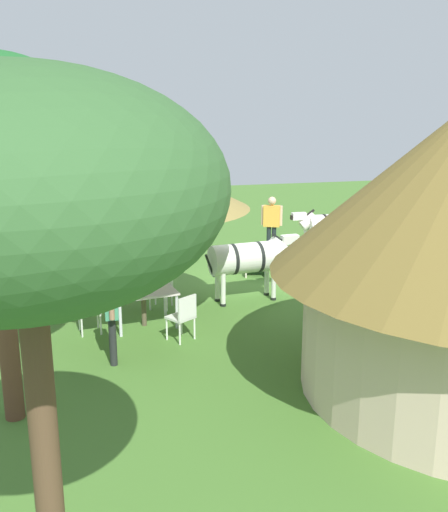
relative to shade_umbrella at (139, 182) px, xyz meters
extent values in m
plane|color=#46752C|center=(-3.07, -1.96, -2.91)|extent=(36.00, 36.00, 0.00)
cylinder|color=brown|center=(0.00, 0.00, -1.71)|extent=(0.10, 0.10, 2.39)
cone|color=olive|center=(0.00, 0.00, 0.00)|extent=(4.25, 4.25, 1.03)
cube|color=silver|center=(0.00, 0.00, -2.19)|extent=(1.37, 1.08, 0.04)
cylinder|color=silver|center=(-0.62, 0.32, -2.56)|extent=(0.06, 0.06, 0.70)
cylinder|color=silver|center=(0.51, 0.47, -2.56)|extent=(0.06, 0.06, 0.70)
cylinder|color=silver|center=(-0.51, -0.47, -2.56)|extent=(0.06, 0.06, 0.70)
cylinder|color=silver|center=(0.62, -0.32, -2.56)|extent=(0.06, 0.06, 0.70)
cube|color=white|center=(-0.49, -0.96, -2.46)|extent=(0.58, 0.57, 0.04)
cube|color=white|center=(-0.57, -1.13, -2.23)|extent=(0.41, 0.24, 0.45)
cylinder|color=white|center=(-0.58, -0.71, -2.68)|extent=(0.04, 0.04, 0.45)
cylinder|color=white|center=(-0.24, -0.88, -2.68)|extent=(0.04, 0.04, 0.45)
cylinder|color=white|center=(-0.74, -1.03, -2.68)|extent=(0.04, 0.04, 0.45)
cylinder|color=white|center=(-0.40, -1.21, -2.68)|extent=(0.04, 0.04, 0.45)
cube|color=silver|center=(1.07, 0.12, -2.46)|extent=(0.47, 0.48, 0.04)
cube|color=silver|center=(1.26, 0.14, -2.23)|extent=(0.09, 0.44, 0.45)
cylinder|color=silver|center=(0.91, -0.09, -2.68)|extent=(0.04, 0.04, 0.45)
cylinder|color=silver|center=(0.87, 0.29, -2.68)|extent=(0.04, 0.04, 0.45)
cylinder|color=silver|center=(1.27, -0.05, -2.68)|extent=(0.04, 0.04, 0.45)
cylinder|color=silver|center=(1.23, 0.32, -2.68)|extent=(0.04, 0.04, 0.45)
cube|color=white|center=(-0.58, 0.90, -2.46)|extent=(0.60, 0.59, 0.04)
cube|color=white|center=(-0.69, 1.06, -2.23)|extent=(0.39, 0.27, 0.45)
cylinder|color=white|center=(-0.33, 0.86, -2.68)|extent=(0.04, 0.04, 0.45)
cylinder|color=white|center=(-0.65, 0.65, -2.68)|extent=(0.04, 0.04, 0.45)
cylinder|color=white|center=(-0.52, 1.16, -2.68)|extent=(0.04, 0.04, 0.45)
cylinder|color=white|center=(-0.84, 0.95, -2.68)|extent=(0.04, 0.04, 0.45)
cylinder|color=black|center=(-0.69, -1.85, -2.48)|extent=(0.12, 0.12, 0.85)
cylinder|color=black|center=(-0.65, -1.70, -2.48)|extent=(0.12, 0.12, 0.85)
cube|color=beige|center=(-0.67, -1.78, -1.76)|extent=(0.32, 0.50, 0.60)
cylinder|color=beige|center=(-0.73, -2.03, -1.74)|extent=(0.09, 0.09, 0.56)
cylinder|color=beige|center=(-0.60, -1.53, -1.74)|extent=(0.09, 0.09, 0.56)
sphere|color=beige|center=(-0.67, -1.78, -1.33)|extent=(0.23, 0.23, 0.23)
cylinder|color=#232625|center=(0.73, 1.58, -2.48)|extent=(0.13, 0.13, 0.86)
cylinder|color=#232625|center=(0.73, 1.73, -2.48)|extent=(0.13, 0.13, 0.86)
cube|color=#3F8E66|center=(0.73, 1.65, -1.74)|extent=(0.22, 0.47, 0.61)
cylinder|color=#9B7255|center=(0.72, 1.39, -1.72)|extent=(0.09, 0.09, 0.57)
cylinder|color=#9B7255|center=(0.73, 1.92, -1.72)|extent=(0.09, 0.09, 0.57)
sphere|color=#9B7255|center=(0.73, 1.65, -1.30)|extent=(0.23, 0.23, 0.23)
cylinder|color=black|center=(-4.40, -4.70, -2.47)|extent=(0.13, 0.13, 0.87)
cylinder|color=black|center=(-4.26, -4.77, -2.47)|extent=(0.13, 0.13, 0.87)
cube|color=gold|center=(-4.33, -4.74, -1.72)|extent=(0.52, 0.40, 0.62)
cylinder|color=#E0B48C|center=(-4.57, -4.62, -1.70)|extent=(0.09, 0.09, 0.58)
cylinder|color=#E0B48C|center=(-4.09, -4.85, -1.70)|extent=(0.09, 0.09, 0.58)
sphere|color=#E0B48C|center=(-4.33, -4.74, -1.28)|extent=(0.24, 0.24, 0.24)
cube|color=blue|center=(-3.29, -2.95, -2.69)|extent=(0.65, 0.67, 0.03)
cube|color=white|center=(-3.21, -2.68, -2.45)|extent=(0.64, 0.63, 0.36)
cube|color=beige|center=(-3.02, -2.96, -2.80)|extent=(0.20, 0.59, 0.22)
cube|color=beige|center=(-3.52, -2.82, -2.80)|extent=(0.20, 0.59, 0.22)
cylinder|color=silver|center=(-5.61, -1.20, -1.95)|extent=(1.73, 0.93, 0.62)
cylinder|color=black|center=(-5.94, -1.26, -1.95)|extent=(0.20, 0.64, 0.63)
cylinder|color=black|center=(-5.32, -1.14, -1.95)|extent=(0.20, 0.64, 0.63)
cylinder|color=silver|center=(-4.81, -1.04, -1.77)|extent=(0.57, 0.38, 0.49)
cube|color=silver|center=(-4.53, -0.98, -1.61)|extent=(0.43, 0.25, 0.20)
cube|color=black|center=(-4.36, -0.95, -1.64)|extent=(0.14, 0.14, 0.12)
cube|color=black|center=(-4.81, -1.04, -1.57)|extent=(0.37, 0.11, 0.28)
cylinder|color=silver|center=(-5.03, -0.91, -2.54)|extent=(0.11, 0.11, 0.73)
cylinder|color=black|center=(-5.03, -0.91, -2.88)|extent=(0.13, 0.13, 0.06)
cylinder|color=silver|center=(-4.97, -1.24, -2.54)|extent=(0.11, 0.11, 0.73)
cylinder|color=black|center=(-4.97, -1.24, -2.88)|extent=(0.13, 0.13, 0.06)
cylinder|color=silver|center=(-6.26, -1.15, -2.54)|extent=(0.11, 0.11, 0.73)
cylinder|color=black|center=(-6.26, -1.15, -2.88)|extent=(0.13, 0.13, 0.06)
cylinder|color=silver|center=(-6.19, -1.49, -2.54)|extent=(0.11, 0.11, 0.73)
cylinder|color=black|center=(-6.19, -1.49, -2.88)|extent=(0.13, 0.13, 0.06)
cylinder|color=black|center=(-6.47, -1.37, -2.05)|extent=(0.24, 0.09, 0.53)
cylinder|color=silver|center=(-5.83, -3.83, -1.93)|extent=(1.47, 0.71, 0.70)
cylinder|color=black|center=(-6.12, -3.83, -1.93)|extent=(0.08, 0.72, 0.72)
cylinder|color=black|center=(-5.56, -3.83, -1.93)|extent=(0.08, 0.72, 0.72)
cylinder|color=silver|center=(-5.09, -3.83, -1.75)|extent=(0.55, 0.32, 0.52)
cube|color=silver|center=(-4.81, -3.83, -1.59)|extent=(0.40, 0.18, 0.20)
cube|color=black|center=(-4.63, -3.83, -1.62)|extent=(0.12, 0.12, 0.12)
cube|color=black|center=(-5.09, -3.83, -1.55)|extent=(0.37, 0.04, 0.28)
cylinder|color=silver|center=(-5.27, -3.63, -2.55)|extent=(0.11, 0.11, 0.72)
cylinder|color=black|center=(-5.27, -3.63, -2.88)|extent=(0.13, 0.13, 0.06)
cylinder|color=silver|center=(-5.27, -4.02, -2.55)|extent=(0.11, 0.11, 0.72)
cylinder|color=black|center=(-5.27, -4.02, -2.88)|extent=(0.13, 0.13, 0.06)
cylinder|color=silver|center=(-6.38, -3.64, -2.55)|extent=(0.11, 0.11, 0.72)
cylinder|color=black|center=(-6.38, -3.64, -2.88)|extent=(0.13, 0.13, 0.06)
cylinder|color=silver|center=(-6.38, -4.02, -2.55)|extent=(0.11, 0.11, 0.72)
cylinder|color=black|center=(-6.38, -4.02, -2.88)|extent=(0.13, 0.13, 0.06)
cylinder|color=black|center=(-6.61, -3.83, -2.03)|extent=(0.24, 0.05, 0.53)
cylinder|color=silver|center=(-2.43, -0.98, -1.90)|extent=(1.67, 0.84, 0.68)
cylinder|color=black|center=(-2.10, -0.94, -1.90)|extent=(0.15, 0.70, 0.69)
cylinder|color=black|center=(-2.71, -1.01, -1.90)|extent=(0.15, 0.70, 0.69)
cylinder|color=silver|center=(-3.23, -1.06, -1.72)|extent=(0.57, 0.36, 0.51)
cube|color=silver|center=(-3.51, -1.09, -1.56)|extent=(0.42, 0.22, 0.20)
cube|color=black|center=(-3.68, -1.11, -1.59)|extent=(0.13, 0.13, 0.12)
cube|color=black|center=(-3.23, -1.06, -1.52)|extent=(0.37, 0.08, 0.28)
cylinder|color=silver|center=(-3.01, -1.23, -2.53)|extent=(0.11, 0.11, 0.75)
cylinder|color=black|center=(-3.01, -1.23, -2.88)|extent=(0.13, 0.13, 0.06)
cylinder|color=silver|center=(-3.05, -0.86, -2.53)|extent=(0.11, 0.11, 0.75)
cylinder|color=black|center=(-3.05, -0.86, -2.88)|extent=(0.13, 0.13, 0.06)
cylinder|color=silver|center=(-1.80, -1.10, -2.53)|extent=(0.11, 0.11, 0.75)
cylinder|color=black|center=(-1.80, -1.10, -2.88)|extent=(0.13, 0.13, 0.06)
cylinder|color=silver|center=(-1.84, -0.73, -2.53)|extent=(0.11, 0.11, 0.75)
cylinder|color=black|center=(-1.84, -0.73, -2.88)|extent=(0.13, 0.13, 0.06)
cylinder|color=black|center=(-1.57, -0.89, -2.00)|extent=(0.24, 0.07, 0.53)
cylinder|color=brown|center=(1.55, 6.98, -1.41)|extent=(0.22, 0.22, 2.99)
ellipsoid|color=#335E2E|center=(1.55, 6.98, 0.87)|extent=(2.83, 2.83, 1.70)
cylinder|color=brown|center=(2.22, 3.13, -1.10)|extent=(0.28, 0.28, 3.61)
cube|color=#98574B|center=(-0.39, -6.29, -2.87)|extent=(2.42, 2.01, 0.08)
camera|label=1|loc=(1.21, 11.12, 1.42)|focal=40.93mm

